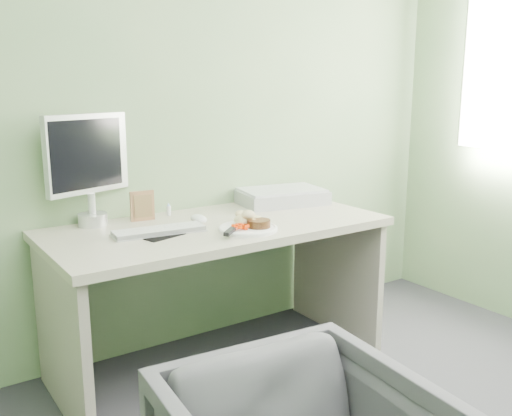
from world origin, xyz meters
TOP-DOWN VIEW (x-y plane):
  - wall_back at (0.00, 2.00)m, footprint 3.50×0.00m
  - desk at (0.00, 1.62)m, footprint 1.60×0.75m
  - plate at (0.05, 1.44)m, footprint 0.27×0.27m
  - steak at (0.09, 1.41)m, footprint 0.13×0.13m
  - potato_pile at (0.09, 1.49)m, footprint 0.13×0.10m
  - carrot_heap at (0.00, 1.43)m, footprint 0.07×0.07m
  - steak_knife at (-0.05, 1.41)m, footprint 0.22×0.20m
  - mousepad at (-0.31, 1.61)m, footprint 0.27×0.25m
  - keyboard at (-0.31, 1.61)m, footprint 0.41×0.16m
  - computer_mouse at (-0.07, 1.68)m, footprint 0.07×0.12m
  - photo_frame at (-0.27, 1.88)m, footprint 0.12×0.03m
  - eyedrop_bottle at (-0.12, 1.91)m, footprint 0.02×0.02m
  - scanner at (0.53, 1.83)m, footprint 0.51×0.39m
  - monitor at (-0.50, 1.94)m, footprint 0.42×0.18m

SIDE VIEW (x-z plane):
  - desk at x=0.00m, z-range 0.18..0.91m
  - mousepad at x=-0.31m, z-range 0.73..0.73m
  - plate at x=0.05m, z-range 0.73..0.74m
  - keyboard at x=-0.31m, z-range 0.74..0.75m
  - computer_mouse at x=-0.07m, z-range 0.73..0.77m
  - steak_knife at x=-0.05m, z-range 0.75..0.77m
  - eyedrop_bottle at x=-0.12m, z-range 0.73..0.79m
  - steak at x=0.09m, z-range 0.74..0.78m
  - carrot_heap at x=0.00m, z-range 0.74..0.78m
  - scanner at x=0.53m, z-range 0.73..0.80m
  - potato_pile at x=0.09m, z-range 0.74..0.81m
  - photo_frame at x=-0.27m, z-range 0.73..0.88m
  - monitor at x=-0.50m, z-range 0.76..1.28m
  - wall_back at x=0.00m, z-range -0.40..3.10m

